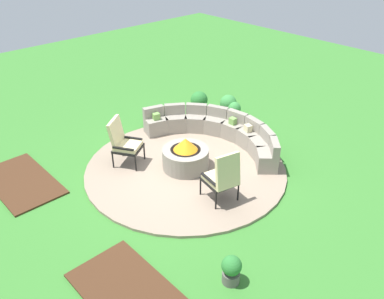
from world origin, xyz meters
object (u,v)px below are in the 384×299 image
curved_stone_bench (218,131)px  potted_plant_1 (234,111)px  potted_plant_0 (228,107)px  fire_pit (186,156)px  lounge_chair_front_right (223,177)px  potted_plant_3 (231,269)px  lounge_chair_front_left (124,142)px  potted_plant_2 (199,102)px

curved_stone_bench → potted_plant_1: curved_stone_bench is taller
potted_plant_0 → fire_pit: bearing=-67.5°
lounge_chair_front_right → potted_plant_3: 2.09m
fire_pit → lounge_chair_front_right: 1.46m
fire_pit → curved_stone_bench: bearing=104.4°
curved_stone_bench → lounge_chair_front_left: size_ratio=3.28×
fire_pit → potted_plant_1: (-0.83, 2.57, 0.02)m
curved_stone_bench → lounge_chair_front_left: bearing=-107.5°
potted_plant_2 → potted_plant_3: (4.86, -3.95, -0.10)m
potted_plant_0 → potted_plant_3: 5.85m
potted_plant_3 → potted_plant_2: bearing=140.8°
lounge_chair_front_right → curved_stone_bench: bearing=57.2°
lounge_chair_front_right → potted_plant_2: 4.21m
potted_plant_0 → lounge_chair_front_right: bearing=-49.2°
fire_pit → potted_plant_0: size_ratio=1.38×
lounge_chair_front_right → potted_plant_2: bearing=63.8°
potted_plant_0 → curved_stone_bench: bearing=-58.6°
potted_plant_1 → potted_plant_2: potted_plant_2 is taller
curved_stone_bench → potted_plant_2: size_ratio=5.29×
curved_stone_bench → potted_plant_2: 1.77m
fire_pit → lounge_chair_front_left: bearing=-140.7°
potted_plant_0 → potted_plant_2: 0.91m
potted_plant_2 → lounge_chair_front_left: bearing=-75.6°
lounge_chair_front_right → potted_plant_2: (-3.33, 2.56, -0.25)m
potted_plant_0 → potted_plant_3: size_ratio=1.47×
lounge_chair_front_left → potted_plant_2: bearing=162.7°
curved_stone_bench → potted_plant_3: (3.30, -3.12, -0.06)m
potted_plant_2 → curved_stone_bench: bearing=-28.3°
potted_plant_0 → potted_plant_1: bearing=-5.2°
potted_plant_0 → potted_plant_2: bearing=-159.7°
lounge_chair_front_right → potted_plant_2: lounge_chair_front_right is taller
curved_stone_bench → potted_plant_0: 1.36m
lounge_chair_front_left → lounge_chair_front_right: (2.52, 0.63, 0.01)m
lounge_chair_front_left → potted_plant_2: size_ratio=1.61×
lounge_chair_front_left → lounge_chair_front_right: bearing=72.2°
fire_pit → potted_plant_3: fire_pit is taller
potted_plant_2 → potted_plant_3: bearing=-39.2°
curved_stone_bench → potted_plant_0: (-0.70, 1.16, 0.08)m
lounge_chair_front_left → potted_plant_2: lounge_chair_front_left is taller
potted_plant_0 → potted_plant_2: (-0.85, -0.32, -0.03)m
potted_plant_1 → potted_plant_2: size_ratio=0.92×
potted_plant_0 → potted_plant_3: potted_plant_0 is taller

